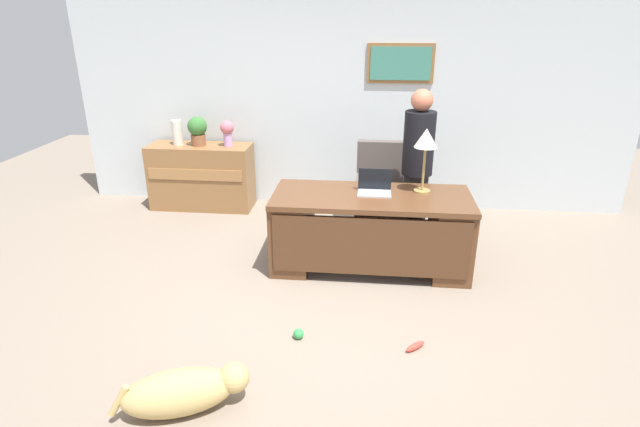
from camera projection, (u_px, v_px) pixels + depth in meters
ground_plane at (332, 306)px, 4.40m from camera, size 12.00×12.00×0.00m
back_wall at (350, 101)px, 6.29m from camera, size 7.00×0.16×2.70m
desk at (370, 229)px, 4.91m from camera, size 1.91×0.81×0.76m
credenza at (202, 176)px, 6.49m from camera, size 1.30×0.50×0.83m
armchair at (382, 194)px, 5.70m from camera, size 0.60×0.59×1.05m
person_standing at (417, 168)px, 5.26m from camera, size 0.32×0.32×1.69m
dog_lying at (184, 391)px, 3.19m from camera, size 0.84×0.54×0.30m
laptop at (375, 187)px, 4.86m from camera, size 0.32×0.22×0.22m
desk_lamp at (426, 142)px, 4.70m from camera, size 0.22×0.22×0.63m
vase_with_flowers at (227, 131)px, 6.23m from camera, size 0.17×0.17×0.32m
vase_empty at (177, 133)px, 6.31m from camera, size 0.13×0.13×0.31m
potted_plant at (197, 130)px, 6.27m from camera, size 0.24×0.24×0.36m
dog_toy_ball at (299, 334)px, 3.95m from camera, size 0.08×0.08×0.08m
dog_toy_bone at (415, 346)px, 3.83m from camera, size 0.17×0.16×0.05m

